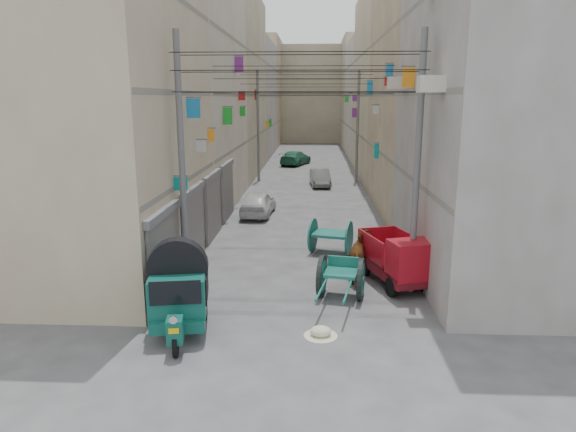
# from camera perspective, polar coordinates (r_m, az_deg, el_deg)

# --- Properties ---
(ground) EXTENTS (140.00, 140.00, 0.00)m
(ground) POSITION_cam_1_polar(r_m,az_deg,el_deg) (11.35, 0.06, -19.08)
(ground) COLOR #444447
(ground) RESTS_ON ground
(building_row_left) EXTENTS (8.00, 62.00, 14.00)m
(building_row_left) POSITION_cam_1_polar(r_m,az_deg,el_deg) (44.55, -8.30, 13.39)
(building_row_left) COLOR #B9AC8C
(building_row_left) RESTS_ON ground
(building_row_right) EXTENTS (8.00, 62.00, 14.00)m
(building_row_right) POSITION_cam_1_polar(r_m,az_deg,el_deg) (44.38, 12.99, 13.20)
(building_row_right) COLOR #A69F9B
(building_row_right) RESTS_ON ground
(end_cap_building) EXTENTS (22.00, 10.00, 13.00)m
(end_cap_building) POSITION_cam_1_polar(r_m,az_deg,el_deg) (75.61, 2.60, 13.30)
(end_cap_building) COLOR #B0A68A
(end_cap_building) RESTS_ON ground
(shutters_left) EXTENTS (0.18, 14.40, 2.88)m
(shutters_left) POSITION_cam_1_polar(r_m,az_deg,el_deg) (20.96, -9.28, 0.31)
(shutters_left) COLOR #515156
(shutters_left) RESTS_ON ground
(signboards) EXTENTS (8.22, 40.52, 5.67)m
(signboards) POSITION_cam_1_polar(r_m,az_deg,el_deg) (31.38, 2.01, 8.21)
(signboards) COLOR #772382
(signboards) RESTS_ON ground
(ac_units) EXTENTS (0.70, 6.55, 3.35)m
(ac_units) POSITION_cam_1_polar(r_m,az_deg,el_deg) (17.62, 13.89, 17.19)
(ac_units) COLOR beige
(ac_units) RESTS_ON ground
(utility_poles) EXTENTS (7.40, 22.20, 8.00)m
(utility_poles) POSITION_cam_1_polar(r_m,az_deg,el_deg) (26.69, 1.88, 8.61)
(utility_poles) COLOR #5D5D5F
(utility_poles) RESTS_ON ground
(overhead_cables) EXTENTS (7.40, 22.52, 1.12)m
(overhead_cables) POSITION_cam_1_polar(r_m,az_deg,el_deg) (24.03, 1.81, 14.73)
(overhead_cables) COLOR black
(overhead_cables) RESTS_ON ground
(auto_rickshaw) EXTENTS (1.87, 2.82, 1.93)m
(auto_rickshaw) POSITION_cam_1_polar(r_m,az_deg,el_deg) (13.79, -12.02, -8.09)
(auto_rickshaw) COLOR black
(auto_rickshaw) RESTS_ON ground
(tonga_cart) EXTENTS (1.61, 3.03, 1.30)m
(tonga_cart) POSITION_cam_1_polar(r_m,az_deg,el_deg) (15.92, 5.92, -6.73)
(tonga_cart) COLOR black
(tonga_cart) RESTS_ON ground
(mini_truck) EXTENTS (2.27, 3.39, 1.75)m
(mini_truck) POSITION_cam_1_polar(r_m,az_deg,el_deg) (17.02, 12.39, -5.08)
(mini_truck) COLOR black
(mini_truck) RESTS_ON ground
(second_cart) EXTENTS (1.85, 1.72, 1.36)m
(second_cart) POSITION_cam_1_polar(r_m,az_deg,el_deg) (20.33, 4.77, -2.18)
(second_cart) COLOR #166053
(second_cart) RESTS_ON ground
(feed_sack) EXTENTS (0.55, 0.44, 0.27)m
(feed_sack) POSITION_cam_1_polar(r_m,az_deg,el_deg) (13.63, 3.65, -12.66)
(feed_sack) COLOR beige
(feed_sack) RESTS_ON ground
(horse) EXTENTS (0.98, 1.95, 1.60)m
(horse) POSITION_cam_1_polar(r_m,az_deg,el_deg) (17.49, 8.22, -4.55)
(horse) COLOR maroon
(horse) RESTS_ON ground
(distant_car_white) EXTENTS (1.75, 3.85, 1.28)m
(distant_car_white) POSITION_cam_1_polar(r_m,az_deg,el_deg) (26.94, -3.34, 1.41)
(distant_car_white) COLOR silver
(distant_car_white) RESTS_ON ground
(distant_car_grey) EXTENTS (1.54, 3.65, 1.17)m
(distant_car_grey) POSITION_cam_1_polar(r_m,az_deg,el_deg) (36.07, 3.59, 4.26)
(distant_car_grey) COLOR #4E5250
(distant_car_grey) RESTS_ON ground
(distant_car_green) EXTENTS (3.12, 4.81, 1.30)m
(distant_car_green) POSITION_cam_1_polar(r_m,az_deg,el_deg) (47.64, 0.83, 6.48)
(distant_car_green) COLOR #216148
(distant_car_green) RESTS_ON ground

